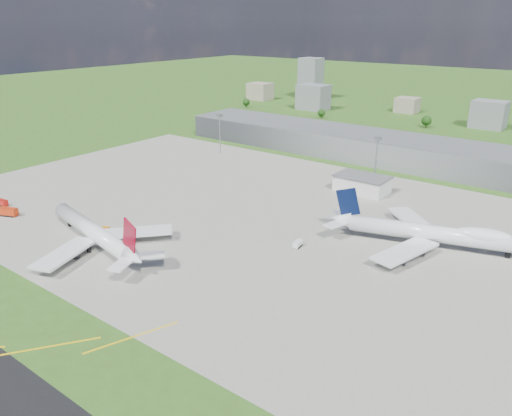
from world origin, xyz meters
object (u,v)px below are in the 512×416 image
Objects in this scene: tug_yellow at (106,229)px; crash_tender at (2,203)px; fire_truck at (8,212)px; airliner_blue_quad at (435,234)px; van_white_near at (298,244)px; airliner_red_twin at (96,234)px.

crash_tender is at bearing 160.56° from tug_yellow.
fire_truck is at bearing -25.87° from crash_tender.
airliner_blue_quad is 185.25m from fire_truck.
fire_truck is 2.46× the size of tug_yellow.
van_white_near is at bearing -0.97° from fire_truck.
crash_tender is at bearing 137.99° from fire_truck.
tug_yellow is at bearing -38.53° from airliner_red_twin.
airliner_blue_quad is 53.44m from van_white_near.
airliner_red_twin is 79.28m from van_white_near.
airliner_red_twin is 0.95× the size of airliner_blue_quad.
airliner_blue_quad is 196.81m from crash_tender.
airliner_red_twin is 19.99× the size of tug_yellow.
van_white_near reaches higher than tug_yellow.
tug_yellow is at bearing 108.62° from van_white_near.
fire_truck is at bearing 168.90° from tug_yellow.
crash_tender is (-74.23, 0.57, -3.92)m from airliner_red_twin.
tug_yellow is (-116.05, -67.37, -4.92)m from airliner_blue_quad.
airliner_blue_quad is at bearing 0.82° from tug_yellow.
airliner_red_twin reaches higher than fire_truck.
airliner_blue_quad reaches higher than fire_truck.
fire_truck is 15.92m from crash_tender.
crash_tender is 145.53m from van_white_near.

